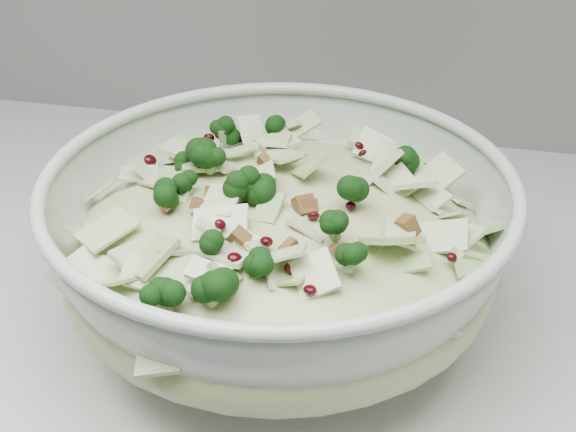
# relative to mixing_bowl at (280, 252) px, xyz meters

# --- Properties ---
(mixing_bowl) EXTENTS (0.41, 0.41, 0.14)m
(mixing_bowl) POSITION_rel_mixing_bowl_xyz_m (0.00, 0.00, 0.00)
(mixing_bowl) COLOR #ACBEAE
(mixing_bowl) RESTS_ON counter
(salad) EXTENTS (0.46, 0.46, 0.14)m
(salad) POSITION_rel_mixing_bowl_xyz_m (0.00, 0.00, 0.02)
(salad) COLOR #B2BF83
(salad) RESTS_ON mixing_bowl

